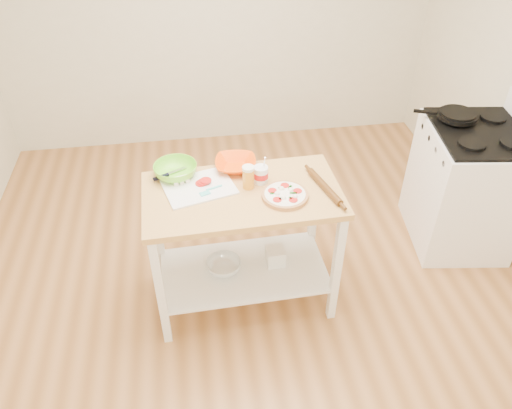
{
  "coord_description": "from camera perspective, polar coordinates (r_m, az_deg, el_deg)",
  "views": [
    {
      "loc": [
        -0.31,
        -2.27,
        2.65
      ],
      "look_at": [
        0.05,
        0.08,
        0.77
      ],
      "focal_mm": 35.0,
      "sensor_mm": 36.0,
      "label": 1
    }
  ],
  "objects": [
    {
      "name": "orange_bowl",
      "position": [
        3.11,
        -2.34,
        4.6
      ],
      "size": [
        0.28,
        0.28,
        0.06
      ],
      "primitive_type": "imported",
      "rotation": [
        0.0,
        0.0,
        -0.12
      ],
      "color": "#FA4F07",
      "rests_on": "prep_island"
    },
    {
      "name": "shelf_bin",
      "position": [
        3.35,
        2.22,
        -5.91
      ],
      "size": [
        0.12,
        0.12,
        0.12
      ],
      "primitive_type": "cube",
      "rotation": [
        0.0,
        0.0,
        0.03
      ],
      "color": "white",
      "rests_on": "prep_island"
    },
    {
      "name": "yogurt_tub",
      "position": [
        2.98,
        0.56,
        3.45
      ],
      "size": [
        0.09,
        0.09,
        0.19
      ],
      "color": "white",
      "rests_on": "prep_island"
    },
    {
      "name": "shelf_glass_bowl",
      "position": [
        3.32,
        -3.71,
        -7.02
      ],
      "size": [
        0.29,
        0.29,
        0.07
      ],
      "primitive_type": "imported",
      "rotation": [
        0.0,
        0.0,
        0.28
      ],
      "color": "silver",
      "rests_on": "prep_island"
    },
    {
      "name": "gas_stove",
      "position": [
        4.01,
        22.79,
        1.94
      ],
      "size": [
        0.74,
        0.84,
        1.11
      ],
      "rotation": [
        0.0,
        0.0,
        -0.13
      ],
      "color": "white",
      "rests_on": "ground"
    },
    {
      "name": "prep_island",
      "position": [
        3.08,
        -1.5,
        -2.36
      ],
      "size": [
        1.18,
        0.67,
        0.9
      ],
      "rotation": [
        0.0,
        0.0,
        0.03
      ],
      "color": "tan",
      "rests_on": "ground"
    },
    {
      "name": "beer_pint",
      "position": [
        2.92,
        -0.88,
        3.16
      ],
      "size": [
        0.07,
        0.07,
        0.14
      ],
      "color": "orange",
      "rests_on": "prep_island"
    },
    {
      "name": "skillet",
      "position": [
        3.83,
        21.91,
        9.43
      ],
      "size": [
        0.42,
        0.28,
        0.03
      ],
      "rotation": [
        0.0,
        0.0,
        -0.39
      ],
      "color": "black",
      "rests_on": "gas_stove"
    },
    {
      "name": "knife",
      "position": [
        3.09,
        -10.05,
        3.41
      ],
      "size": [
        0.25,
        0.15,
        0.01
      ],
      "rotation": [
        0.0,
        0.0,
        0.45
      ],
      "color": "silver",
      "rests_on": "cutting_board"
    },
    {
      "name": "rolling_pin",
      "position": [
        2.96,
        7.85,
        2.03
      ],
      "size": [
        0.13,
        0.36,
        0.04
      ],
      "primitive_type": "cylinder",
      "rotation": [
        1.57,
        0.0,
        0.26
      ],
      "color": "#563313",
      "rests_on": "prep_island"
    },
    {
      "name": "cutting_board",
      "position": [
        2.98,
        -6.61,
        2.06
      ],
      "size": [
        0.46,
        0.39,
        0.04
      ],
      "rotation": [
        0.0,
        0.0,
        0.26
      ],
      "color": "white",
      "rests_on": "prep_island"
    },
    {
      "name": "room_shell",
      "position": [
        2.64,
        -0.73,
        8.65
      ],
      "size": [
        4.04,
        4.54,
        2.74
      ],
      "color": "#AB733F",
      "rests_on": "ground"
    },
    {
      "name": "green_bowl",
      "position": [
        3.07,
        -9.18,
        3.83
      ],
      "size": [
        0.3,
        0.3,
        0.08
      ],
      "primitive_type": "imported",
      "rotation": [
        0.0,
        0.0,
        0.17
      ],
      "color": "#73D82A",
      "rests_on": "prep_island"
    },
    {
      "name": "spatula",
      "position": [
        2.93,
        -5.29,
        1.63
      ],
      "size": [
        0.14,
        0.1,
        0.01
      ],
      "rotation": [
        0.0,
        0.0,
        0.34
      ],
      "color": "#52D9D7",
      "rests_on": "cutting_board"
    },
    {
      "name": "pizza",
      "position": [
        2.88,
        3.34,
        1.1
      ],
      "size": [
        0.27,
        0.27,
        0.04
      ],
      "rotation": [
        0.0,
        0.0,
        -0.12
      ],
      "color": "tan",
      "rests_on": "prep_island"
    }
  ]
}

